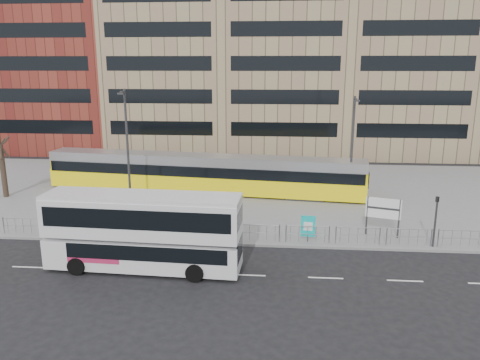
# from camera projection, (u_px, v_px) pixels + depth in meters

# --- Properties ---
(ground) EXTENTS (120.00, 120.00, 0.00)m
(ground) POSITION_uv_depth(u_px,v_px,m) (220.00, 245.00, 28.45)
(ground) COLOR black
(ground) RESTS_ON ground
(plaza) EXTENTS (64.00, 24.00, 0.15)m
(plaza) POSITION_uv_depth(u_px,v_px,m) (237.00, 192.00, 40.04)
(plaza) COLOR slate
(plaza) RESTS_ON ground
(kerb) EXTENTS (64.00, 0.25, 0.17)m
(kerb) POSITION_uv_depth(u_px,v_px,m) (220.00, 244.00, 28.48)
(kerb) COLOR gray
(kerb) RESTS_ON ground
(building_row) EXTENTS (70.40, 18.40, 31.20)m
(building_row) POSITION_uv_depth(u_px,v_px,m) (265.00, 46.00, 58.36)
(building_row) COLOR maroon
(building_row) RESTS_ON ground
(pedestrian_barrier) EXTENTS (32.07, 0.07, 1.10)m
(pedestrian_barrier) POSITION_uv_depth(u_px,v_px,m) (253.00, 228.00, 28.54)
(pedestrian_barrier) COLOR #919499
(pedestrian_barrier) RESTS_ON plaza
(road_markings) EXTENTS (62.00, 0.12, 0.01)m
(road_markings) POSITION_uv_depth(u_px,v_px,m) (229.00, 274.00, 24.50)
(road_markings) COLOR white
(road_markings) RESTS_ON ground
(double_decker_bus) EXTENTS (10.45, 3.01, 4.14)m
(double_decker_bus) POSITION_uv_depth(u_px,v_px,m) (143.00, 229.00, 24.69)
(double_decker_bus) COLOR silver
(double_decker_bus) RESTS_ON ground
(tram) EXTENTS (27.08, 5.69, 3.18)m
(tram) POSITION_uv_depth(u_px,v_px,m) (202.00, 174.00, 39.47)
(tram) COLOR #FFEA0D
(tram) RESTS_ON plaza
(station_sign) EXTENTS (2.08, 0.71, 2.47)m
(station_sign) POSITION_uv_depth(u_px,v_px,m) (383.00, 210.00, 29.18)
(station_sign) COLOR #2D2D30
(station_sign) RESTS_ON plaza
(ad_panel) EXTENTS (0.88, 0.17, 1.65)m
(ad_panel) POSITION_uv_depth(u_px,v_px,m) (308.00, 227.00, 28.43)
(ad_panel) COLOR #2D2D30
(ad_panel) RESTS_ON plaza
(pedestrian) EXTENTS (0.49, 0.69, 1.77)m
(pedestrian) POSITION_uv_depth(u_px,v_px,m) (169.00, 202.00, 33.76)
(pedestrian) COLOR black
(pedestrian) RESTS_ON plaza
(traffic_light_west) EXTENTS (0.23, 0.25, 3.10)m
(traffic_light_west) POSITION_uv_depth(u_px,v_px,m) (119.00, 206.00, 29.10)
(traffic_light_west) COLOR #2D2D30
(traffic_light_west) RESTS_ON plaza
(traffic_light_east) EXTENTS (0.23, 0.25, 3.10)m
(traffic_light_east) POSITION_uv_depth(u_px,v_px,m) (436.00, 215.00, 27.40)
(traffic_light_east) COLOR #2D2D30
(traffic_light_east) RESTS_ON plaza
(lamp_post_west) EXTENTS (0.45, 1.04, 8.82)m
(lamp_post_west) POSITION_uv_depth(u_px,v_px,m) (127.00, 143.00, 35.19)
(lamp_post_west) COLOR #2D2D30
(lamp_post_west) RESTS_ON plaza
(lamp_post_east) EXTENTS (0.45, 1.04, 8.25)m
(lamp_post_east) POSITION_uv_depth(u_px,v_px,m) (352.00, 145.00, 35.93)
(lamp_post_east) COLOR #2D2D30
(lamp_post_east) RESTS_ON plaza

